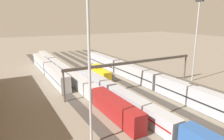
% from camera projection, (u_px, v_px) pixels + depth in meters
% --- Properties ---
extents(ground_plane, '(400.00, 400.00, 0.00)m').
position_uv_depth(ground_plane, '(115.00, 79.00, 74.40)').
color(ground_plane, '#756B5B').
extents(track_bed_0, '(140.00, 2.80, 0.12)m').
position_uv_depth(track_bed_0, '(158.00, 72.00, 83.81)').
color(track_bed_0, '#4C443D').
rests_on(track_bed_0, ground_plane).
extents(track_bed_1, '(140.00, 2.80, 0.12)m').
position_uv_depth(track_bed_1, '(148.00, 73.00, 81.45)').
color(track_bed_1, '#3D3833').
rests_on(track_bed_1, ground_plane).
extents(track_bed_2, '(140.00, 2.80, 0.12)m').
position_uv_depth(track_bed_2, '(138.00, 75.00, 79.10)').
color(track_bed_2, '#3D3833').
rests_on(track_bed_2, ground_plane).
extents(track_bed_3, '(140.00, 2.80, 0.12)m').
position_uv_depth(track_bed_3, '(127.00, 77.00, 76.74)').
color(track_bed_3, '#4C443D').
rests_on(track_bed_3, ground_plane).
extents(track_bed_4, '(140.00, 2.80, 0.12)m').
position_uv_depth(track_bed_4, '(115.00, 79.00, 74.38)').
color(track_bed_4, '#3D3833').
rests_on(track_bed_4, ground_plane).
extents(track_bed_5, '(140.00, 2.80, 0.12)m').
position_uv_depth(track_bed_5, '(103.00, 81.00, 72.03)').
color(track_bed_5, '#3D3833').
rests_on(track_bed_5, ground_plane).
extents(track_bed_6, '(140.00, 2.80, 0.12)m').
position_uv_depth(track_bed_6, '(90.00, 83.00, 69.67)').
color(track_bed_6, '#3D3833').
rests_on(track_bed_6, ground_plane).
extents(track_bed_7, '(140.00, 2.80, 0.12)m').
position_uv_depth(track_bed_7, '(76.00, 85.00, 67.31)').
color(track_bed_7, '#3D3833').
rests_on(track_bed_7, ground_plane).
extents(track_bed_8, '(140.00, 2.80, 0.12)m').
position_uv_depth(track_bed_8, '(60.00, 87.00, 64.96)').
color(track_bed_8, '#3D3833').
rests_on(track_bed_8, ground_plane).
extents(train_on_track_5, '(10.00, 3.00, 5.00)m').
position_uv_depth(train_on_track_5, '(101.00, 74.00, 72.90)').
color(train_on_track_5, gold).
rests_on(train_on_track_5, ground_plane).
extents(train_on_track_8, '(47.20, 3.06, 5.00)m').
position_uv_depth(train_on_track_8, '(48.00, 69.00, 78.65)').
color(train_on_track_8, '#B7BABF').
rests_on(train_on_track_8, ground_plane).
extents(train_on_track_6, '(66.40, 3.06, 4.40)m').
position_uv_depth(train_on_track_6, '(133.00, 104.00, 47.39)').
color(train_on_track_6, '#285193').
rests_on(train_on_track_6, ground_plane).
extents(train_on_track_7, '(90.60, 3.00, 4.40)m').
position_uv_depth(train_on_track_7, '(67.00, 73.00, 74.44)').
color(train_on_track_7, maroon).
rests_on(train_on_track_7, ground_plane).
extents(train_on_track_3, '(71.40, 3.06, 5.00)m').
position_uv_depth(train_on_track_3, '(134.00, 73.00, 72.09)').
color(train_on_track_3, '#A8AAB2').
rests_on(train_on_track_3, ground_plane).
extents(light_mast_0, '(2.80, 0.70, 27.64)m').
position_uv_depth(light_mast_0, '(197.00, 30.00, 68.01)').
color(light_mast_0, '#9EA0A5').
rests_on(light_mast_0, ground_plane).
extents(light_mast_1, '(2.80, 0.70, 30.90)m').
position_uv_depth(light_mast_1, '(88.00, 31.00, 31.28)').
color(light_mast_1, '#9EA0A5').
rests_on(light_mast_1, ground_plane).
extents(signal_gantry, '(0.70, 45.00, 8.80)m').
position_uv_depth(signal_gantry, '(135.00, 64.00, 62.53)').
color(signal_gantry, '#4C4742').
rests_on(signal_gantry, ground_plane).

